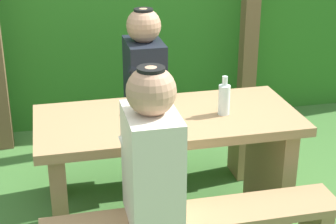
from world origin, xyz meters
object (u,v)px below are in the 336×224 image
object	(u,v)px
picnic_table	(168,154)
bottle_right	(224,99)
drinking_glass	(150,118)
cell_phone	(146,116)
bench_far	(149,139)
person_white_shirt	(152,153)
bottle_left	(161,94)
person_black_coat	(145,71)

from	to	relation	value
picnic_table	bottle_right	bearing A→B (deg)	-7.54
drinking_glass	cell_phone	size ratio (longest dim) A/B	0.66
cell_phone	bench_far	bearing A→B (deg)	91.87
person_white_shirt	bottle_left	world-z (taller)	person_white_shirt
person_white_shirt	cell_phone	size ratio (longest dim) A/B	5.14
picnic_table	person_black_coat	world-z (taller)	person_black_coat
person_black_coat	drinking_glass	world-z (taller)	person_black_coat
person_white_shirt	bottle_left	bearing A→B (deg)	74.17
person_black_coat	cell_phone	bearing A→B (deg)	-100.16
picnic_table	drinking_glass	bearing A→B (deg)	-136.82
bottle_left	bottle_right	bearing A→B (deg)	-23.52
picnic_table	bottle_left	distance (m)	0.33
bottle_left	drinking_glass	bearing A→B (deg)	-116.65
person_white_shirt	bottle_right	size ratio (longest dim) A/B	3.39
person_black_coat	bottle_right	xyz separation A→B (m)	(0.32, -0.59, 0.01)
picnic_table	cell_phone	bearing A→B (deg)	172.43
bench_far	cell_phone	xyz separation A→B (m)	(-0.12, -0.54, 0.40)
person_white_shirt	bottle_left	size ratio (longest dim) A/B	3.11
bench_far	cell_phone	size ratio (longest dim) A/B	10.00
drinking_glass	cell_phone	xyz separation A→B (m)	(-0.00, 0.13, -0.04)
person_black_coat	person_white_shirt	bearing A→B (deg)	-99.03
picnic_table	drinking_glass	distance (m)	0.32
picnic_table	person_white_shirt	world-z (taller)	person_white_shirt
bottle_left	cell_phone	world-z (taller)	bottle_left
bench_far	bottle_right	distance (m)	0.82
bottle_left	bottle_right	world-z (taller)	bottle_left
picnic_table	bottle_right	xyz separation A→B (m)	(0.30, -0.04, 0.32)
picnic_table	cell_phone	xyz separation A→B (m)	(-0.12, 0.02, 0.23)
drinking_glass	person_white_shirt	bearing A→B (deg)	-100.23
picnic_table	bottle_right	size ratio (longest dim) A/B	6.60
person_white_shirt	cell_phone	bearing A→B (deg)	82.04
bottle_left	cell_phone	xyz separation A→B (m)	(-0.10, -0.08, -0.08)
drinking_glass	person_black_coat	bearing A→B (deg)	81.77
picnic_table	bottle_right	world-z (taller)	bottle_right
person_black_coat	cell_phone	size ratio (longest dim) A/B	5.14
person_black_coat	bottle_right	bearing A→B (deg)	-61.50
bench_far	person_white_shirt	xyz separation A→B (m)	(-0.20, -1.10, 0.47)
bottle_left	bottle_right	distance (m)	0.34
bottle_right	cell_phone	world-z (taller)	bottle_right
bench_far	bottle_left	size ratio (longest dim) A/B	6.06
bench_far	person_white_shirt	world-z (taller)	person_white_shirt
cell_phone	bottle_left	bearing A→B (deg)	52.00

